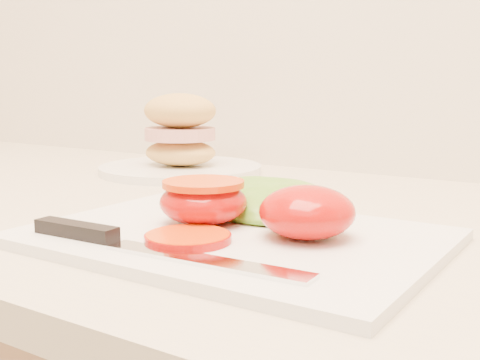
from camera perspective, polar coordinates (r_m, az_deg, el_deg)
The scene contains 7 objects.
cutting_board at distance 0.53m, azimuth -0.59°, elevation -5.45°, with size 0.35×0.25×0.01m, color white.
tomato_half_dome at distance 0.51m, azimuth 6.37°, elevation -3.02°, with size 0.08×0.08×0.04m, color #B3110E.
tomato_half_cut at distance 0.56m, azimuth -3.49°, elevation -1.92°, with size 0.08×0.08×0.04m.
tomato_slice_0 at distance 0.50m, azimuth -4.96°, elevation -5.47°, with size 0.07×0.07×0.01m, color #EA4009.
lettuce_leaf_0 at distance 0.60m, azimuth 2.12°, elevation -1.94°, with size 0.16×0.10×0.03m, color olive.
knife at distance 0.50m, azimuth -11.12°, elevation -5.68°, with size 0.26×0.03×0.01m.
sandwich_plate at distance 0.94m, azimuth -5.68°, elevation 3.38°, with size 0.25×0.25×0.12m.
Camera 1 is at (-0.17, 1.12, 1.07)m, focal length 45.00 mm.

